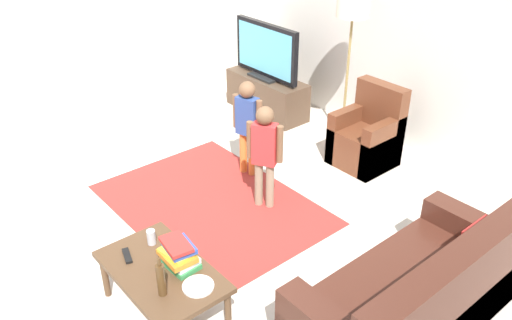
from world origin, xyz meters
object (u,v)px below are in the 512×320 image
object	(u,v)px
child_center	(265,148)
plate	(198,286)
book_stack	(179,255)
soda_can	(151,237)
child_near_tv	(247,120)
tv_remote	(127,256)
tv_stand	(267,95)
armchair	(368,138)
couch	(417,302)
floor_lamp	(353,13)
bottle	(161,279)
coffee_table	(162,274)
tv	(266,52)

from	to	relation	value
child_center	plate	size ratio (longest dim) A/B	4.79
book_stack	soda_can	distance (m)	0.36
child_near_tv	soda_can	size ratio (longest dim) A/B	8.78
child_near_tv	book_stack	world-z (taller)	child_near_tv
child_center	tv_remote	distance (m)	1.66
child_near_tv	child_center	bearing A→B (deg)	-24.77
tv_stand	plate	distance (m)	3.87
armchair	plate	bearing A→B (deg)	-73.64
book_stack	tv_remote	size ratio (longest dim) A/B	1.67
couch	book_stack	size ratio (longest dim) A/B	6.35
child_center	plate	world-z (taller)	child_center
floor_lamp	tv_stand	bearing A→B (deg)	-172.86
couch	bottle	xyz separation A→B (m)	(-1.08, -1.38, 0.26)
tv_remote	book_stack	bearing A→B (deg)	52.35
book_stack	coffee_table	bearing A→B (deg)	-115.82
coffee_table	child_near_tv	bearing A→B (deg)	123.86
bottle	couch	bearing A→B (deg)	51.91
tv	floor_lamp	distance (m)	1.41
tv_stand	tv_remote	bearing A→B (deg)	-57.40
tv_stand	tv	bearing A→B (deg)	-90.00
book_stack	tv	bearing A→B (deg)	129.28
floor_lamp	coffee_table	world-z (taller)	floor_lamp
couch	coffee_table	size ratio (longest dim) A/B	1.80
soda_can	tv_stand	bearing A→B (deg)	124.27
plate	child_center	bearing A→B (deg)	123.43
couch	tv_stand	bearing A→B (deg)	154.32
coffee_table	child_center	bearing A→B (deg)	111.93
floor_lamp	armchair	bearing A→B (deg)	-19.69
child_near_tv	floor_lamp	bearing A→B (deg)	84.16
couch	floor_lamp	world-z (taller)	floor_lamp
floor_lamp	bottle	xyz separation A→B (m)	(1.27, -3.25, -0.99)
tv	armchair	xyz separation A→B (m)	(1.75, -0.02, -0.55)
bottle	plate	xyz separation A→B (m)	(0.10, 0.22, -0.12)
child_center	tv_remote	bearing A→B (deg)	-78.70
couch	floor_lamp	distance (m)	3.25
armchair	book_stack	bearing A→B (deg)	-78.54
child_near_tv	plate	bearing A→B (deg)	-47.92
bottle	coffee_table	bearing A→B (deg)	151.39
tv	tv_remote	bearing A→B (deg)	-57.22
armchair	plate	xyz separation A→B (m)	(0.83, -2.84, 0.13)
floor_lamp	soda_can	bearing A→B (deg)	-76.14
armchair	child_center	distance (m)	1.48
floor_lamp	bottle	distance (m)	3.63
plate	tv_stand	bearing A→B (deg)	131.90
floor_lamp	couch	bearing A→B (deg)	-38.43
bottle	plate	distance (m)	0.27
coffee_table	plate	size ratio (longest dim) A/B	4.55
tv	child_center	size ratio (longest dim) A/B	1.04
book_stack	plate	bearing A→B (deg)	-4.44
couch	soda_can	distance (m)	1.99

